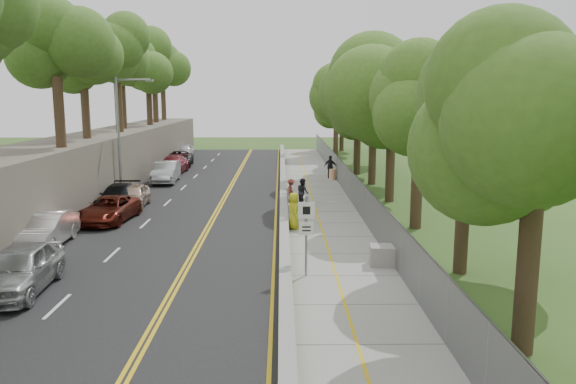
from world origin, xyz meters
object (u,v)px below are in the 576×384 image
Objects in this scene: car_2 at (109,209)px; streetlight at (122,129)px; construction_barrel at (332,174)px; car_0 at (20,269)px; person_far at (330,167)px; concrete_block at (385,255)px; signpost at (306,227)px; car_1 at (45,230)px; painter_0 at (294,211)px.

streetlight is at bearing 103.72° from car_2.
car_0 is (-13.30, -26.41, 0.39)m from construction_barrel.
concrete_block is at bearing 113.93° from person_far.
signpost is at bearing 106.68° from person_far.
streetlight is 1.69× the size of car_1.
car_1 reaches higher than construction_barrel.
streetlight is 19.04m from car_0.
streetlight is 8.58m from car_2.
car_0 is 11.08m from car_2.
person_far is at bearing 30.36° from streetlight.
painter_0 reaches higher than concrete_block.
car_0 reaches higher than car_2.
painter_0 is (11.33, 3.28, 0.17)m from car_1.
construction_barrel is at bearing 90.00° from concrete_block.
painter_0 is (10.02, -1.82, 0.27)m from car_2.
signpost is 10.23m from car_0.
car_2 is (1.32, 5.10, -0.10)m from car_1.
signpost is 7.73m from painter_0.
concrete_block is (3.25, 1.37, -1.51)m from signpost.
signpost is at bearing 173.62° from painter_0.
car_0 is 1.00× the size of car_2.
signpost reaches higher than concrete_block.
person_far reaches higher than concrete_block.
streetlight is 13.19m from car_1.
streetlight reaches higher than car_2.
signpost reaches higher than person_far.
person_far is at bearing 90.24° from concrete_block.
person_far reaches higher than painter_0.
signpost is at bearing -55.92° from streetlight.
signpost is 3.84m from concrete_block.
car_0 is (1.46, -18.61, -3.77)m from streetlight.
car_0 is 13.44m from painter_0.
streetlight is 17.21m from construction_barrel.
construction_barrel is 0.18× the size of car_0.
person_far is (13.20, 27.20, 0.12)m from car_0.
car_2 is (-13.57, -15.34, 0.24)m from construction_barrel.
painter_0 reaches higher than car_1.
car_2 is (-10.32, 9.48, -1.24)m from signpost.
signpost is 14.07m from car_2.
car_2 is 10.18m from painter_0.
streetlight reaches higher than construction_barrel.
car_1 is (-11.63, 4.39, -1.14)m from signpost.
construction_barrel is at bearing -20.31° from painter_0.
car_2 is 2.59× the size of person_far.
person_far reaches higher than car_0.
concrete_block is 0.64× the size of painter_0.
person_far is (13.47, 16.12, 0.28)m from car_2.
signpost is at bearing -22.70° from car_1.
car_1 reaches higher than concrete_block.
person_far is (14.66, 8.59, -3.64)m from streetlight.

